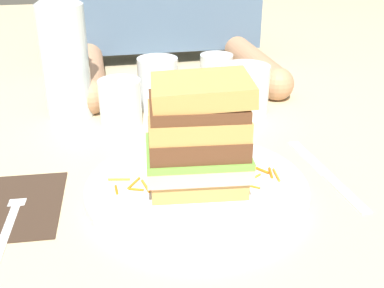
% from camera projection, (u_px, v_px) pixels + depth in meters
% --- Properties ---
extents(ground_plane, '(3.00, 3.00, 0.00)m').
position_uv_depth(ground_plane, '(199.00, 187.00, 0.60)').
color(ground_plane, '#C6B289').
extents(main_plate, '(0.28, 0.28, 0.01)m').
position_uv_depth(main_plate, '(197.00, 188.00, 0.59)').
color(main_plate, white).
rests_on(main_plate, ground_plane).
extents(sandwich, '(0.13, 0.11, 0.14)m').
position_uv_depth(sandwich, '(198.00, 135.00, 0.56)').
color(sandwich, tan).
rests_on(sandwich, main_plate).
extents(carrot_shred_0, '(0.01, 0.03, 0.00)m').
position_uv_depth(carrot_shred_0, '(146.00, 186.00, 0.57)').
color(carrot_shred_0, orange).
rests_on(carrot_shred_0, main_plate).
extents(carrot_shred_1, '(0.02, 0.01, 0.00)m').
position_uv_depth(carrot_shred_1, '(136.00, 189.00, 0.57)').
color(carrot_shred_1, orange).
rests_on(carrot_shred_1, main_plate).
extents(carrot_shred_2, '(0.02, 0.02, 0.00)m').
position_uv_depth(carrot_shred_2, '(134.00, 185.00, 0.58)').
color(carrot_shred_2, orange).
rests_on(carrot_shred_2, main_plate).
extents(carrot_shred_3, '(0.03, 0.01, 0.00)m').
position_uv_depth(carrot_shred_3, '(119.00, 179.00, 0.59)').
color(carrot_shred_3, orange).
rests_on(carrot_shred_3, main_plate).
extents(carrot_shred_4, '(0.00, 0.02, 0.00)m').
position_uv_depth(carrot_shred_4, '(116.00, 190.00, 0.57)').
color(carrot_shred_4, orange).
rests_on(carrot_shred_4, main_plate).
extents(carrot_shred_5, '(0.02, 0.01, 0.00)m').
position_uv_depth(carrot_shred_5, '(255.00, 177.00, 0.59)').
color(carrot_shred_5, orange).
rests_on(carrot_shred_5, main_plate).
extents(carrot_shred_6, '(0.02, 0.02, 0.00)m').
position_uv_depth(carrot_shred_6, '(250.00, 186.00, 0.58)').
color(carrot_shred_6, orange).
rests_on(carrot_shred_6, main_plate).
extents(carrot_shred_7, '(0.01, 0.03, 0.00)m').
position_uv_depth(carrot_shred_7, '(276.00, 175.00, 0.60)').
color(carrot_shred_7, orange).
rests_on(carrot_shred_7, main_plate).
extents(carrot_shred_8, '(0.00, 0.02, 0.00)m').
position_uv_depth(carrot_shred_8, '(249.00, 178.00, 0.59)').
color(carrot_shred_8, orange).
rests_on(carrot_shred_8, main_plate).
extents(carrot_shred_9, '(0.01, 0.02, 0.00)m').
position_uv_depth(carrot_shred_9, '(271.00, 173.00, 0.60)').
color(carrot_shred_9, orange).
rests_on(carrot_shred_9, main_plate).
extents(carrot_shred_10, '(0.02, 0.02, 0.00)m').
position_uv_depth(carrot_shred_10, '(262.00, 171.00, 0.61)').
color(carrot_shred_10, orange).
rests_on(carrot_shred_10, main_plate).
extents(carrot_shred_11, '(0.02, 0.01, 0.00)m').
position_uv_depth(carrot_shred_11, '(247.00, 181.00, 0.59)').
color(carrot_shred_11, orange).
rests_on(carrot_shred_11, main_plate).
extents(napkin_dark, '(0.12, 0.15, 0.00)m').
position_uv_depth(napkin_dark, '(16.00, 206.00, 0.56)').
color(napkin_dark, '#38281E').
rests_on(napkin_dark, ground_plane).
extents(fork, '(0.03, 0.17, 0.00)m').
position_uv_depth(fork, '(11.00, 214.00, 0.54)').
color(fork, silver).
rests_on(fork, napkin_dark).
extents(knife, '(0.03, 0.20, 0.00)m').
position_uv_depth(knife, '(327.00, 175.00, 0.63)').
color(knife, silver).
rests_on(knife, ground_plane).
extents(juice_glass, '(0.08, 0.08, 0.09)m').
position_uv_depth(juice_glass, '(245.00, 93.00, 0.81)').
color(juice_glass, white).
rests_on(juice_glass, ground_plane).
extents(water_bottle, '(0.08, 0.08, 0.25)m').
position_uv_depth(water_bottle, '(64.00, 52.00, 0.77)').
color(water_bottle, silver).
rests_on(water_bottle, ground_plane).
extents(empty_tumbler_0, '(0.06, 0.06, 0.07)m').
position_uv_depth(empty_tumbler_0, '(216.00, 73.00, 0.92)').
color(empty_tumbler_0, silver).
rests_on(empty_tumbler_0, ground_plane).
extents(empty_tumbler_1, '(0.07, 0.07, 0.09)m').
position_uv_depth(empty_tumbler_1, '(158.00, 83.00, 0.83)').
color(empty_tumbler_1, silver).
rests_on(empty_tumbler_1, ground_plane).
extents(empty_tumbler_2, '(0.07, 0.07, 0.08)m').
position_uv_depth(empty_tumbler_2, '(120.00, 102.00, 0.77)').
color(empty_tumbler_2, silver).
rests_on(empty_tumbler_2, ground_plane).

